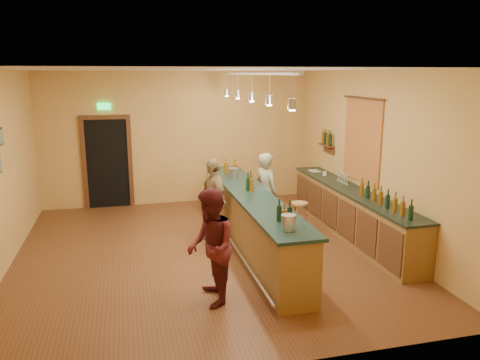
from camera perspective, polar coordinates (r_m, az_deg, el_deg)
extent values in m
plane|color=brown|center=(8.53, -4.41, -8.77)|extent=(7.00, 7.00, 0.00)
cube|color=silver|center=(7.93, -4.82, 13.26)|extent=(6.50, 7.00, 0.02)
cube|color=#BB9D46|center=(11.50, -7.48, 5.07)|extent=(6.50, 0.02, 3.20)
cube|color=#BB9D46|center=(4.77, 2.35, -5.99)|extent=(6.50, 0.02, 3.20)
cube|color=#BB9D46|center=(9.17, 15.87, 2.71)|extent=(0.02, 7.00, 3.20)
cube|color=black|center=(11.51, -15.83, 1.92)|extent=(0.95, 0.06, 2.10)
cube|color=#4B2F16|center=(11.52, -18.44, 1.75)|extent=(0.10, 0.08, 2.10)
cube|color=#4B2F16|center=(11.48, -13.22, 2.04)|extent=(0.10, 0.08, 2.10)
cube|color=#4B2F16|center=(11.34, -16.18, 7.36)|extent=(1.15, 0.08, 0.10)
cube|color=#19E54C|center=(11.31, -16.26, 8.62)|extent=(0.30, 0.04, 0.15)
cube|color=#99361E|center=(9.47, 14.67, 4.62)|extent=(0.03, 1.40, 1.60)
cube|color=#4B2F16|center=(10.81, 10.48, 4.20)|extent=(0.16, 0.55, 0.03)
cube|color=#4B2F16|center=(10.85, 10.79, 3.69)|extent=(0.03, 0.55, 0.18)
cube|color=brown|center=(9.47, 13.38, -3.99)|extent=(0.55, 4.50, 0.90)
cube|color=black|center=(9.35, 13.52, -1.23)|extent=(0.60, 4.55, 0.04)
cylinder|color=silver|center=(10.47, 10.30, 0.79)|extent=(0.09, 0.09, 0.09)
cube|color=silver|center=(10.92, 9.08, 1.11)|extent=(0.22, 0.30, 0.01)
cube|color=brown|center=(8.54, 1.36, -5.15)|extent=(0.60, 5.00, 1.00)
cube|color=black|center=(8.39, 1.38, -1.73)|extent=(0.70, 5.10, 0.05)
cylinder|color=silver|center=(8.57, -1.00, -7.55)|extent=(0.05, 5.00, 0.05)
cylinder|color=silver|center=(6.41, 5.92, -5.18)|extent=(0.20, 0.20, 0.22)
cylinder|color=silver|center=(9.48, -0.82, 0.81)|extent=(0.20, 0.20, 0.22)
cube|color=silver|center=(8.12, 1.46, 12.87)|extent=(0.06, 4.60, 0.05)
cylinder|color=silver|center=(6.21, 6.43, 11.04)|extent=(0.01, 0.01, 0.35)
cylinder|color=#A5A5AD|center=(6.22, 6.39, 9.20)|extent=(0.11, 0.11, 0.14)
cylinder|color=#FFEABF|center=(6.23, 6.37, 8.47)|extent=(0.08, 0.08, 0.02)
cylinder|color=silver|center=(7.16, 3.61, 11.33)|extent=(0.01, 0.01, 0.35)
cylinder|color=#A5A5AD|center=(7.17, 3.59, 9.73)|extent=(0.11, 0.11, 0.14)
cylinder|color=#FFEABF|center=(7.17, 3.58, 9.09)|extent=(0.08, 0.08, 0.02)
cylinder|color=silver|center=(8.12, 1.45, 11.53)|extent=(0.01, 0.01, 0.35)
cylinder|color=#A5A5AD|center=(8.13, 1.44, 10.12)|extent=(0.11, 0.11, 0.14)
cylinder|color=#FFEABF|center=(8.13, 1.44, 9.56)|extent=(0.08, 0.08, 0.02)
cylinder|color=silver|center=(9.09, -0.25, 11.68)|extent=(0.01, 0.01, 0.35)
cylinder|color=#A5A5AD|center=(9.09, -0.25, 10.42)|extent=(0.11, 0.11, 0.14)
cylinder|color=#FFEABF|center=(9.10, -0.25, 9.91)|extent=(0.08, 0.08, 0.02)
cylinder|color=silver|center=(10.06, -1.63, 11.79)|extent=(0.01, 0.01, 0.35)
cylinder|color=#A5A5AD|center=(10.07, -1.63, 10.65)|extent=(0.11, 0.11, 0.14)
cylinder|color=#FFEABF|center=(10.07, -1.62, 10.19)|extent=(0.08, 0.08, 0.02)
imported|color=gray|center=(9.38, 3.25, -1.54)|extent=(0.58, 0.69, 1.62)
imported|color=#59191E|center=(6.47, -3.60, -8.21)|extent=(0.65, 0.82, 1.63)
imported|color=#997A51|center=(8.90, -3.27, -2.41)|extent=(0.61, 1.00, 1.59)
cylinder|color=#966744|center=(9.23, 7.26, -2.84)|extent=(0.33, 0.33, 0.04)
cylinder|color=#966744|center=(9.37, 7.92, -4.78)|extent=(0.04, 0.04, 0.64)
cylinder|color=#966744|center=(9.40, 6.61, -4.68)|extent=(0.04, 0.04, 0.64)
cylinder|color=#966744|center=(9.21, 7.08, -5.07)|extent=(0.04, 0.04, 0.64)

